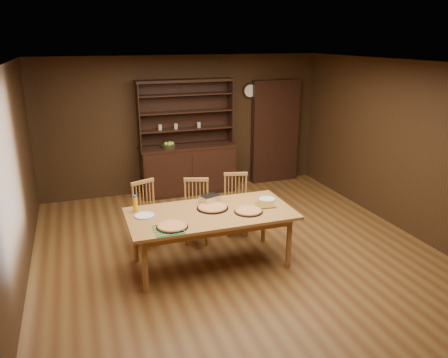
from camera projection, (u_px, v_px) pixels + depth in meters
name	position (u px, v px, depth m)	size (l,w,h in m)	color
floor	(239.00, 254.00, 6.14)	(6.00, 6.00, 0.00)	brown
room_shell	(240.00, 145.00, 5.65)	(6.00, 6.00, 6.00)	silver
china_hutch	(188.00, 163.00, 8.43)	(1.84, 0.52, 2.17)	black
doorway	(275.00, 132.00, 9.01)	(1.00, 0.18, 2.10)	black
wall_clock	(250.00, 91.00, 8.63)	(0.30, 0.05, 0.30)	black
dining_table	(211.00, 217.00, 5.68)	(2.14, 1.07, 0.75)	#A26D38
chair_left	(147.00, 211.00, 6.34)	(0.50, 0.49, 0.95)	#C78E44
chair_center	(196.00, 208.00, 6.46)	(0.48, 0.47, 0.94)	#C78E44
chair_right	(236.00, 201.00, 6.74)	(0.46, 0.45, 0.94)	#C78E44
pizza_left	(172.00, 226.00, 5.20)	(0.38, 0.38, 0.04)	black
pizza_right	(248.00, 211.00, 5.65)	(0.37, 0.37, 0.04)	black
pizza_center	(212.00, 207.00, 5.77)	(0.42, 0.42, 0.04)	black
cooling_rack	(169.00, 229.00, 5.14)	(0.32, 0.32, 0.01)	#0CA657
plate_left	(144.00, 215.00, 5.53)	(0.26, 0.26, 0.02)	silver
plate_right	(267.00, 199.00, 6.09)	(0.24, 0.24, 0.02)	silver
foil_dish	(210.00, 199.00, 5.97)	(0.25, 0.18, 0.10)	white
juice_bottle	(135.00, 204.00, 5.64)	(0.06, 0.06, 0.22)	#FF9C0D
pot_holder_a	(266.00, 205.00, 5.87)	(0.22, 0.22, 0.02)	red
pot_holder_b	(264.00, 204.00, 5.90)	(0.22, 0.22, 0.02)	red
fruit_bowl	(169.00, 146.00, 8.13)	(0.28, 0.28, 0.12)	black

